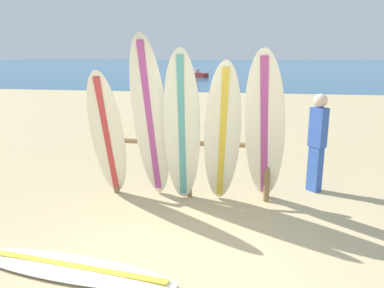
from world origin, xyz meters
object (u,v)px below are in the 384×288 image
at_px(surfboard_leaning_center_right, 264,131).
at_px(surfboard_lying_on_sand, 70,268).
at_px(surfboard_leaning_far_left, 108,137).
at_px(surfboard_leaning_center, 222,137).
at_px(surfboard_rack, 189,157).
at_px(surfboard_leaning_left, 151,121).
at_px(surfboard_leaning_center_left, 182,129).
at_px(small_boat_offshore, 193,74).
at_px(beachgoer_standing, 317,139).

height_order(surfboard_leaning_center_right, surfboard_lying_on_sand, surfboard_leaning_center_right).
distance_m(surfboard_leaning_far_left, surfboard_leaning_center, 1.71).
distance_m(surfboard_rack, surfboard_leaning_far_left, 1.28).
distance_m(surfboard_leaning_left, surfboard_leaning_center_left, 0.50).
bearing_deg(small_boat_offshore, surfboard_rack, -81.42).
relative_size(surfboard_leaning_center, beachgoer_standing, 1.35).
xyz_separation_m(surfboard_leaning_center_left, surfboard_leaning_center, (0.59, -0.05, -0.08)).
bearing_deg(small_boat_offshore, surfboard_leaning_center, -80.49).
xyz_separation_m(surfboard_leaning_far_left, surfboard_leaning_center_right, (2.30, 0.13, 0.14)).
relative_size(surfboard_leaning_left, beachgoer_standing, 1.56).
relative_size(surfboard_leaning_center_left, small_boat_offshore, 0.80).
distance_m(surfboard_rack, surfboard_leaning_center, 0.79).
xyz_separation_m(surfboard_rack, small_boat_offshore, (-4.35, 28.83, -0.41)).
bearing_deg(surfboard_leaning_center_left, beachgoer_standing, 24.13).
bearing_deg(surfboard_leaning_center, beachgoer_standing, 33.63).
bearing_deg(surfboard_leaning_center, surfboard_lying_on_sand, -127.37).
bearing_deg(surfboard_rack, surfboard_leaning_center_left, -98.43).
bearing_deg(surfboard_leaning_center, surfboard_rack, 144.38).
height_order(surfboard_rack, surfboard_leaning_center_right, surfboard_leaning_center_right).
distance_m(surfboard_rack, small_boat_offshore, 29.16).
bearing_deg(surfboard_leaning_center, surfboard_leaning_far_left, -179.90).
xyz_separation_m(surfboard_leaning_center, surfboard_leaning_center_right, (0.59, 0.13, 0.08)).
bearing_deg(beachgoer_standing, surfboard_rack, -163.68).
distance_m(surfboard_leaning_left, small_boat_offshore, 29.36).
height_order(surfboard_leaning_center_left, surfboard_leaning_center, surfboard_leaning_center_left).
relative_size(surfboard_leaning_center, surfboard_leaning_center_right, 0.94).
relative_size(surfboard_leaning_center_left, surfboard_leaning_center, 1.07).
bearing_deg(surfboard_leaning_center_left, surfboard_leaning_center_right, 3.74).
relative_size(surfboard_leaning_center_right, beachgoer_standing, 1.44).
relative_size(surfboard_lying_on_sand, small_boat_offshore, 0.84).
distance_m(surfboard_leaning_left, surfboard_lying_on_sand, 2.40).
bearing_deg(surfboard_leaning_left, surfboard_rack, 26.59).
xyz_separation_m(surfboard_leaning_left, small_boat_offshore, (-3.82, 29.10, -1.01)).
bearing_deg(surfboard_leaning_center_left, small_boat_offshore, 98.39).
relative_size(surfboard_leaning_left, surfboard_lying_on_sand, 1.03).
relative_size(surfboard_leaning_left, surfboard_leaning_center, 1.16).
xyz_separation_m(surfboard_leaning_center_left, beachgoer_standing, (2.06, 0.92, -0.28)).
distance_m(surfboard_leaning_center_left, beachgoer_standing, 2.28).
xyz_separation_m(surfboard_leaning_far_left, beachgoer_standing, (3.18, 0.98, -0.13)).
height_order(surfboard_leaning_left, surfboard_leaning_center_right, surfboard_leaning_left).
relative_size(surfboard_leaning_center_right, surfboard_lying_on_sand, 0.95).
bearing_deg(surfboard_leaning_center, small_boat_offshore, 99.51).
distance_m(surfboard_leaning_left, surfboard_leaning_center_right, 1.67).
distance_m(surfboard_lying_on_sand, small_boat_offshore, 31.31).
relative_size(surfboard_leaning_center_left, surfboard_leaning_center_right, 1.00).
bearing_deg(surfboard_lying_on_sand, surfboard_leaning_center_left, 66.28).
distance_m(surfboard_leaning_center_right, small_boat_offshore, 29.61).
xyz_separation_m(surfboard_leaning_center_right, small_boat_offshore, (-5.48, 29.09, -0.91)).
bearing_deg(surfboard_leaning_far_left, small_boat_offshore, 96.23).
relative_size(surfboard_leaning_far_left, surfboard_leaning_center_right, 0.88).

